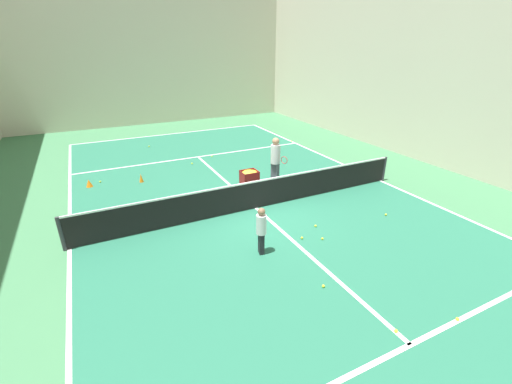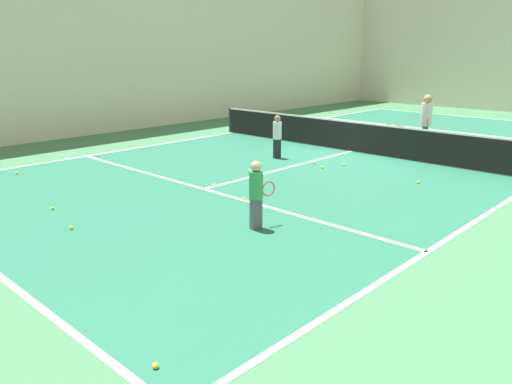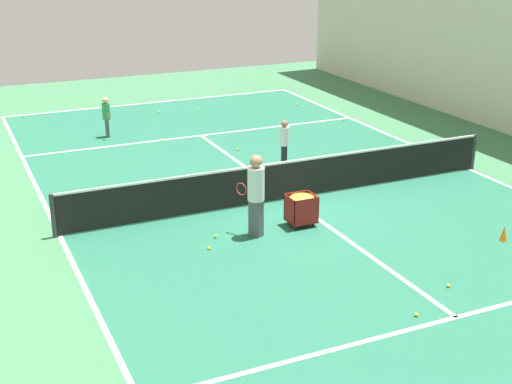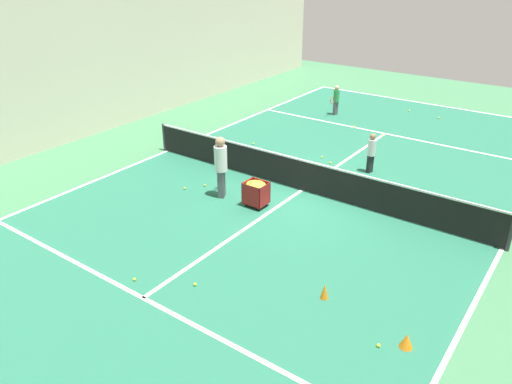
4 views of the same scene
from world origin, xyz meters
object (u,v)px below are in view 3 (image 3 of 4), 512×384
child_midcourt (284,140)px  training_cone_1 (504,233)px  tennis_net (290,179)px  coach_at_net (256,190)px  player_near_baseline (106,114)px  ball_cart (301,204)px

child_midcourt → training_cone_1: size_ratio=3.79×
tennis_net → coach_at_net: size_ratio=6.29×
tennis_net → player_near_baseline: player_near_baseline is taller
tennis_net → ball_cart: bearing=71.9°
tennis_net → training_cone_1: size_ratio=33.18×
coach_at_net → training_cone_1: 5.28m
child_midcourt → training_cone_1: child_midcourt is taller
coach_at_net → ball_cart: (-1.14, -0.09, -0.52)m
tennis_net → player_near_baseline: 7.80m
ball_cart → training_cone_1: bearing=144.4°
tennis_net → ball_cart: 1.66m
child_midcourt → training_cone_1: (-1.92, 6.48, -0.57)m
player_near_baseline → training_cone_1: size_ratio=3.72×
player_near_baseline → tennis_net: bearing=33.3°
training_cone_1 → child_midcourt: bearing=-73.5°
player_near_baseline → ball_cart: size_ratio=1.75×
coach_at_net → training_cone_1: (-4.62, 2.41, -0.85)m
tennis_net → training_cone_1: tennis_net is taller
tennis_net → coach_at_net: coach_at_net is taller
ball_cart → coach_at_net: bearing=4.6°
player_near_baseline → child_midcourt: bearing=50.5°
player_near_baseline → training_cone_1: bearing=39.5°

